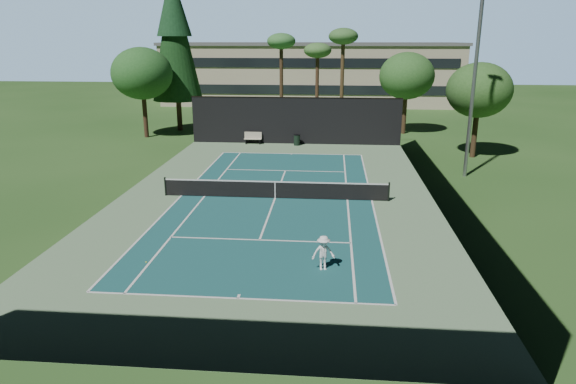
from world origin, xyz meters
name	(u,v)px	position (x,y,z in m)	size (l,w,h in m)	color
ground	(275,198)	(0.00, 0.00, 0.00)	(160.00, 160.00, 0.00)	#29521E
apron_slab	(275,198)	(0.00, 0.00, 0.01)	(18.00, 32.00, 0.01)	#688C62
court_surface	(275,198)	(0.00, 0.00, 0.01)	(10.97, 23.77, 0.01)	#1A5455
court_lines	(275,198)	(0.00, 0.00, 0.02)	(11.07, 23.87, 0.01)	white
tennis_net	(275,189)	(0.00, 0.00, 0.56)	(12.90, 0.10, 1.10)	black
fence	(275,164)	(0.00, 0.06, 2.01)	(18.04, 32.05, 4.03)	black
player	(323,253)	(2.93, -9.22, 0.71)	(0.92, 0.53, 1.42)	white
tennis_ball_a	(146,262)	(-4.26, -9.22, 0.04)	(0.07, 0.07, 0.07)	#D1E233
tennis_ball_b	(214,191)	(-3.78, 1.00, 0.03)	(0.07, 0.07, 0.07)	yellow
tennis_ball_c	(282,185)	(0.12, 2.72, 0.04)	(0.07, 0.07, 0.07)	#D2F036
tennis_ball_d	(202,175)	(-5.47, 4.80, 0.03)	(0.06, 0.06, 0.06)	#D2E935
park_bench	(253,138)	(-3.67, 15.70, 0.55)	(1.50, 0.45, 1.02)	beige
trash_bin	(297,140)	(0.18, 15.33, 0.48)	(0.56, 0.56, 0.95)	black
pine_tree	(174,30)	(-12.00, 22.00, 9.55)	(4.80, 4.80, 15.00)	#412A1C
palm_a	(281,45)	(-2.00, 24.00, 8.19)	(2.80, 2.80, 9.32)	#422E1C
palm_b	(318,53)	(1.50, 26.00, 7.36)	(2.80, 2.80, 8.42)	#482F1E
palm_c	(343,41)	(4.00, 23.00, 8.60)	(2.80, 2.80, 9.77)	#4C3820
decid_tree_a	(407,76)	(10.00, 22.00, 5.42)	(5.12, 5.12, 7.62)	#422E1C
decid_tree_b	(479,90)	(14.00, 12.00, 5.08)	(4.80, 4.80, 7.14)	#432F1C
decid_tree_c	(142,74)	(-14.00, 18.00, 5.76)	(5.44, 5.44, 8.09)	#432A1C
campus_building	(311,73)	(0.00, 45.98, 4.21)	(40.50, 12.50, 8.30)	#B5A78C
light_pole	(475,77)	(12.00, 6.00, 6.46)	(0.90, 0.25, 12.22)	#92959A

